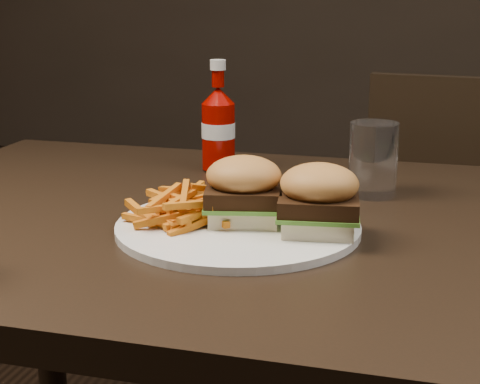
% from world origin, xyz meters
% --- Properties ---
extents(dining_table, '(1.20, 0.80, 0.04)m').
position_xyz_m(dining_table, '(0.00, 0.00, 0.73)').
color(dining_table, black).
rests_on(dining_table, ground).
extents(chair_far, '(0.48, 0.48, 0.04)m').
position_xyz_m(chair_far, '(0.33, 0.77, 0.43)').
color(chair_far, black).
rests_on(chair_far, ground).
extents(plate, '(0.32, 0.32, 0.01)m').
position_xyz_m(plate, '(-0.00, -0.07, 0.76)').
color(plate, white).
rests_on(plate, dining_table).
extents(sandwich_half_a, '(0.10, 0.10, 0.02)m').
position_xyz_m(sandwich_half_a, '(0.00, -0.06, 0.77)').
color(sandwich_half_a, beige).
rests_on(sandwich_half_a, plate).
extents(sandwich_half_b, '(0.10, 0.09, 0.02)m').
position_xyz_m(sandwich_half_b, '(0.11, -0.07, 0.77)').
color(sandwich_half_b, beige).
rests_on(sandwich_half_b, plate).
extents(fries_pile, '(0.15, 0.15, 0.05)m').
position_xyz_m(fries_pile, '(-0.08, -0.08, 0.78)').
color(fries_pile, '#C36E11').
rests_on(fries_pile, plate).
extents(ketchup_bottle, '(0.07, 0.07, 0.11)m').
position_xyz_m(ketchup_bottle, '(-0.12, 0.25, 0.81)').
color(ketchup_bottle, '#8C0500').
rests_on(ketchup_bottle, dining_table).
extents(tumbler, '(0.09, 0.09, 0.12)m').
position_xyz_m(tumbler, '(0.15, 0.16, 0.81)').
color(tumbler, white).
rests_on(tumbler, dining_table).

